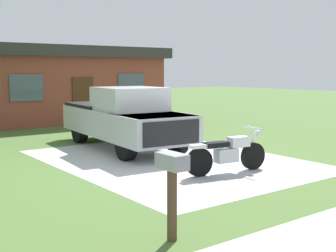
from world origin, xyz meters
The scene contains 6 objects.
ground_plane centered at (0.00, 0.00, 0.00)m, with size 80.00×80.00×0.00m, color #4D6B32.
driveway_pad centered at (0.00, 0.00, 0.00)m, with size 5.71×7.54×0.01m, color #B5B5B5.
motorcycle centered at (0.16, -2.00, 0.47)m, with size 2.21×0.70×1.09m.
pickup_truck centered at (0.01, 2.47, 0.95)m, with size 2.51×5.78×1.90m.
mailbox centered at (-3.47, -4.60, 0.98)m, with size 0.26×0.48×1.26m.
neighbor_house centered at (1.72, 11.28, 1.79)m, with size 9.60×5.60×3.50m.
Camera 1 is at (-7.17, -9.46, 2.40)m, focal length 47.91 mm.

